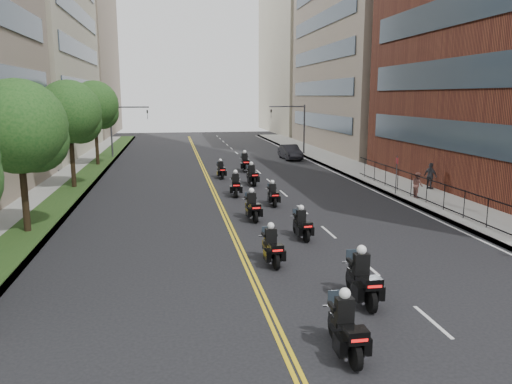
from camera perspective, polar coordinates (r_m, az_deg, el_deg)
ground at (r=14.89m, az=8.27°, el=-15.34°), size 160.00×160.00×0.00m
sidewalk_right at (r=41.53m, az=13.56°, el=1.64°), size 4.00×90.00×0.15m
sidewalk_left at (r=39.01m, az=-20.93°, el=0.63°), size 4.00×90.00×0.15m
grass_strip at (r=38.84m, az=-19.78°, el=0.81°), size 2.00×90.00×0.04m
building_right_tan at (r=66.44m, az=13.95°, el=17.92°), size 15.11×28.00×30.00m
building_right_far at (r=94.48m, az=6.45°, el=14.78°), size 15.00×28.00×26.00m
building_left_far at (r=92.62m, az=-21.31°, el=14.20°), size 16.00×28.00×26.00m
iron_fence at (r=29.55m, az=21.68°, el=-0.89°), size 0.05×28.00×1.50m
street_trees at (r=32.04m, az=-22.06°, el=7.59°), size 4.40×38.40×7.98m
traffic_signal_right at (r=56.46m, az=4.59°, el=7.99°), size 4.09×0.20×5.60m
traffic_signal_left at (r=55.01m, az=-15.25°, el=7.57°), size 4.09×0.20×5.60m
motorcycle_0 at (r=13.43m, az=10.21°, el=-15.17°), size 0.54×2.37×1.75m
motorcycle_1 at (r=16.61m, az=12.04°, el=-9.85°), size 0.58×2.53×1.87m
motorcycle_2 at (r=19.84m, az=1.80°, el=-6.39°), size 0.56×2.25×1.66m
motorcycle_3 at (r=23.40m, az=5.25°, el=-3.82°), size 0.55×2.13×1.57m
motorcycle_4 at (r=26.73m, az=-0.45°, el=-1.78°), size 0.61×2.33×1.72m
motorcycle_5 at (r=30.33m, az=1.92°, el=-0.39°), size 0.48×2.09×1.55m
motorcycle_6 at (r=33.21m, az=-2.34°, el=0.73°), size 0.62×2.36×1.74m
motorcycle_7 at (r=37.24m, az=-0.48°, el=1.86°), size 0.63×2.37×1.75m
motorcycle_8 at (r=40.43m, az=-4.04°, el=2.46°), size 0.55×2.13×1.57m
motorcycle_9 at (r=44.03m, az=-1.28°, el=3.33°), size 0.59×2.53×1.87m
parked_sedan at (r=52.66m, az=3.92°, el=4.58°), size 1.76×4.66×1.52m
pedestrian_b at (r=33.54m, az=17.97°, el=0.79°), size 0.65×0.82×1.63m
pedestrian_c at (r=36.86m, az=19.31°, el=1.74°), size 0.77×1.17×1.84m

